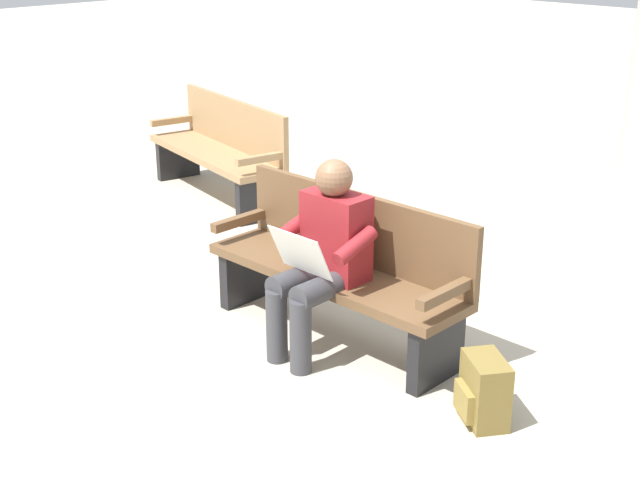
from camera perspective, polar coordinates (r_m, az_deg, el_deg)
ground_plane at (r=5.52m, az=0.84°, el=-6.33°), size 40.00×40.00×0.00m
bench_near at (r=5.38m, az=1.39°, el=-1.72°), size 1.80×0.49×0.90m
person_seated at (r=5.11m, az=0.19°, el=-0.88°), size 0.57×0.58×1.18m
backpack at (r=4.67m, az=10.64°, el=-9.66°), size 0.35×0.33×0.36m
bench_far at (r=8.12m, az=-6.46°, el=5.95°), size 1.86×0.82×0.90m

